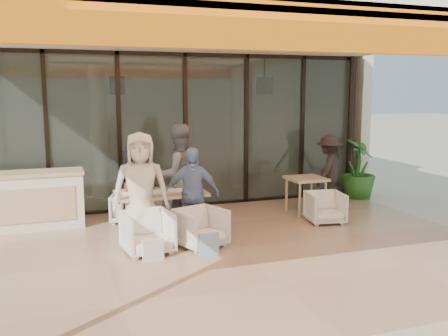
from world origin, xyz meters
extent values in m
plane|color=#C6B293|center=(0.00, 0.00, 0.00)|extent=(70.00, 70.00, 0.00)
cube|color=tan|center=(0.00, 0.00, 0.01)|extent=(8.00, 6.00, 0.01)
cube|color=silver|center=(0.00, 0.00, 3.30)|extent=(8.00, 6.00, 0.20)
cube|color=orange|center=(0.00, -2.94, 3.02)|extent=(8.00, 0.12, 0.45)
cube|color=#F75814|center=(0.00, -2.25, 3.14)|extent=(8.00, 1.50, 0.06)
cylinder|color=black|center=(3.88, 2.88, 1.60)|extent=(0.12, 0.12, 3.20)
cube|color=#9EADA3|center=(0.00, 3.00, 1.60)|extent=(8.00, 0.03, 3.20)
cube|color=black|center=(0.00, 3.00, 0.04)|extent=(8.00, 0.10, 0.08)
cube|color=black|center=(0.00, 3.00, 3.16)|extent=(8.00, 0.10, 0.08)
cube|color=black|center=(-2.70, 3.00, 1.60)|extent=(0.08, 0.10, 3.20)
cube|color=black|center=(-1.35, 3.00, 1.60)|extent=(0.08, 0.10, 3.20)
cube|color=black|center=(0.00, 3.00, 1.60)|extent=(0.08, 0.10, 3.20)
cube|color=black|center=(1.35, 3.00, 1.60)|extent=(0.08, 0.10, 3.20)
cube|color=black|center=(2.70, 3.00, 1.60)|extent=(0.08, 0.10, 3.20)
cube|color=black|center=(4.00, 3.00, 1.60)|extent=(0.08, 0.10, 3.20)
cube|color=silver|center=(0.00, 6.50, 1.70)|extent=(9.00, 0.25, 3.40)
cube|color=silver|center=(4.40, 4.75, 1.70)|extent=(0.25, 3.50, 3.40)
cube|color=silver|center=(0.00, 4.75, 3.40)|extent=(9.00, 3.50, 0.25)
cube|color=tan|center=(0.00, 4.75, 0.01)|extent=(8.00, 3.50, 0.02)
cylinder|color=silver|center=(-1.60, 4.60, 1.50)|extent=(0.40, 0.40, 3.00)
cylinder|color=silver|center=(1.80, 4.60, 1.50)|extent=(0.40, 0.40, 3.00)
cylinder|color=black|center=(-1.20, 4.20, 3.00)|extent=(0.03, 0.03, 0.70)
cube|color=black|center=(-1.20, 4.20, 2.55)|extent=(0.30, 0.30, 0.40)
sphere|color=#FFBF72|center=(-1.20, 4.20, 2.55)|extent=(0.18, 0.18, 0.18)
cylinder|color=black|center=(2.30, 4.20, 3.00)|extent=(0.03, 0.03, 0.70)
cube|color=black|center=(2.30, 4.20, 2.55)|extent=(0.30, 0.30, 0.40)
sphere|color=#FFBF72|center=(2.30, 4.20, 2.55)|extent=(0.18, 0.18, 0.18)
cylinder|color=black|center=(0.30, 4.00, 0.05)|extent=(0.40, 0.40, 0.05)
cylinder|color=black|center=(0.30, 4.00, 1.05)|extent=(0.04, 0.04, 2.10)
cone|color=#F95415|center=(0.30, 4.00, 1.70)|extent=(0.32, 0.32, 1.10)
cube|color=silver|center=(-3.04, 2.30, 0.50)|extent=(1.80, 0.60, 1.00)
cube|color=tan|center=(-3.04, 2.30, 1.01)|extent=(1.85, 0.65, 0.06)
cube|color=tan|center=(-3.04, 1.99, 0.50)|extent=(1.50, 0.02, 0.60)
cube|color=tan|center=(-0.92, 1.25, 0.72)|extent=(1.50, 0.90, 0.05)
cube|color=white|center=(-0.92, 1.25, 0.74)|extent=(1.30, 0.35, 0.01)
cylinder|color=tan|center=(-1.54, 0.93, 0.35)|extent=(0.06, 0.06, 0.70)
cylinder|color=tan|center=(-0.30, 0.93, 0.35)|extent=(0.06, 0.06, 0.70)
cylinder|color=tan|center=(-1.54, 1.57, 0.35)|extent=(0.06, 0.06, 0.70)
cylinder|color=tan|center=(-0.30, 1.57, 0.35)|extent=(0.06, 0.06, 0.70)
cylinder|color=white|center=(-1.37, 1.10, 0.81)|extent=(0.06, 0.06, 0.11)
cylinder|color=white|center=(-1.17, 1.45, 0.81)|extent=(0.06, 0.06, 0.11)
cylinder|color=white|center=(-0.87, 1.15, 0.81)|extent=(0.06, 0.06, 0.11)
cylinder|color=white|center=(-0.62, 1.43, 0.81)|extent=(0.06, 0.06, 0.11)
cylinder|color=#8C3914|center=(-1.47, 1.40, 0.83)|extent=(0.07, 0.07, 0.16)
cylinder|color=black|center=(-1.02, 1.53, 0.83)|extent=(0.09, 0.09, 0.17)
cylinder|color=black|center=(-1.02, 1.53, 0.93)|extent=(0.10, 0.10, 0.01)
cylinder|color=white|center=(-1.37, 0.95, 0.76)|extent=(0.22, 0.22, 0.01)
cylinder|color=white|center=(-0.47, 0.95, 0.76)|extent=(0.22, 0.22, 0.01)
cylinder|color=white|center=(-1.37, 1.57, 0.76)|extent=(0.22, 0.22, 0.01)
cylinder|color=white|center=(-0.47, 1.57, 0.76)|extent=(0.22, 0.22, 0.01)
imported|color=white|center=(-1.34, 2.20, 0.31)|extent=(0.74, 0.72, 0.61)
imported|color=white|center=(-0.50, 2.20, 0.35)|extent=(0.74, 0.70, 0.70)
imported|color=white|center=(-1.34, 0.30, 0.36)|extent=(0.77, 0.73, 0.72)
imported|color=white|center=(-0.50, 0.30, 0.35)|extent=(0.86, 0.83, 0.70)
imported|color=#181B35|center=(-1.34, 1.70, 0.78)|extent=(0.66, 0.55, 1.56)
imported|color=slate|center=(-0.50, 1.70, 0.93)|extent=(1.01, 0.85, 1.86)
imported|color=beige|center=(-1.34, 0.80, 0.90)|extent=(0.96, 0.70, 1.81)
imported|color=#6A7CB0|center=(-0.50, 0.80, 0.77)|extent=(0.97, 0.60, 1.54)
cube|color=silver|center=(-1.34, -0.10, 0.17)|extent=(0.30, 0.10, 0.34)
cube|color=#99BFD8|center=(-0.50, -0.10, 0.17)|extent=(0.30, 0.10, 0.34)
cube|color=tan|center=(2.09, 1.65, 0.72)|extent=(0.70, 0.70, 0.05)
cylinder|color=tan|center=(1.81, 1.37, 0.35)|extent=(0.05, 0.05, 0.70)
cylinder|color=tan|center=(2.37, 1.37, 0.35)|extent=(0.05, 0.05, 0.70)
cylinder|color=tan|center=(1.81, 1.93, 0.35)|extent=(0.05, 0.05, 0.70)
cylinder|color=tan|center=(2.37, 1.93, 0.35)|extent=(0.05, 0.05, 0.70)
imported|color=white|center=(2.09, 0.90, 0.33)|extent=(0.73, 0.70, 0.66)
imported|color=black|center=(2.94, 2.20, 0.76)|extent=(1.12, 1.04, 1.52)
imported|color=#1E5919|center=(3.91, 2.52, 0.68)|extent=(1.07, 1.07, 1.36)
camera|label=1|loc=(-2.69, -6.95, 2.47)|focal=40.00mm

